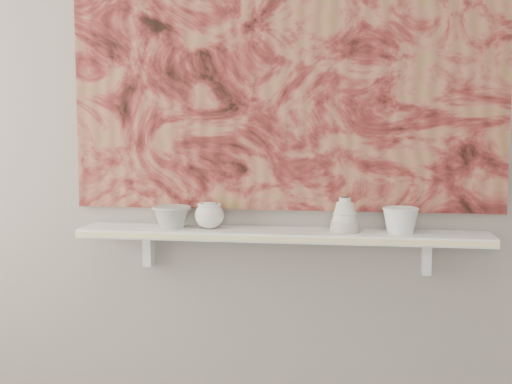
% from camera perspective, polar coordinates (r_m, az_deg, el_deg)
% --- Properties ---
extents(wall_back, '(3.60, 0.00, 3.60)m').
position_cam_1_polar(wall_back, '(2.49, 2.35, 6.84)').
color(wall_back, gray).
rests_on(wall_back, floor).
extents(shelf, '(1.40, 0.18, 0.03)m').
position_cam_1_polar(shelf, '(2.43, 2.08, -3.43)').
color(shelf, silver).
rests_on(shelf, wall_back).
extents(shelf_stripe, '(1.40, 0.01, 0.02)m').
position_cam_1_polar(shelf_stripe, '(2.34, 1.83, -3.80)').
color(shelf_stripe, beige).
rests_on(shelf_stripe, shelf).
extents(bracket_left, '(0.03, 0.06, 0.12)m').
position_cam_1_polar(bracket_left, '(2.61, -8.58, -4.52)').
color(bracket_left, silver).
rests_on(bracket_left, wall_back).
extents(bracket_right, '(0.03, 0.06, 0.12)m').
position_cam_1_polar(bracket_right, '(2.51, 13.48, -5.05)').
color(bracket_right, silver).
rests_on(bracket_right, wall_back).
extents(painting, '(1.50, 0.02, 1.10)m').
position_cam_1_polar(painting, '(2.49, 2.34, 11.23)').
color(painting, maroon).
rests_on(painting, wall_back).
extents(house_motif, '(0.09, 0.00, 0.08)m').
position_cam_1_polar(house_motif, '(2.46, 12.77, 3.96)').
color(house_motif, black).
rests_on(house_motif, painting).
extents(bowl_grey, '(0.18, 0.18, 0.08)m').
position_cam_1_polar(bowl_grey, '(2.49, -6.76, -1.96)').
color(bowl_grey, '#A2A19F').
rests_on(bowl_grey, shelf).
extents(cup_cream, '(0.12, 0.12, 0.09)m').
position_cam_1_polar(cup_cream, '(2.46, -3.75, -1.88)').
color(cup_cream, beige).
rests_on(cup_cream, shelf).
extents(bell_vessel, '(0.13, 0.13, 0.12)m').
position_cam_1_polar(bell_vessel, '(2.41, 7.11, -1.80)').
color(bell_vessel, silver).
rests_on(bell_vessel, shelf).
extents(bowl_white, '(0.14, 0.14, 0.09)m').
position_cam_1_polar(bowl_white, '(2.41, 11.49, -2.22)').
color(bowl_white, silver).
rests_on(bowl_white, shelf).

